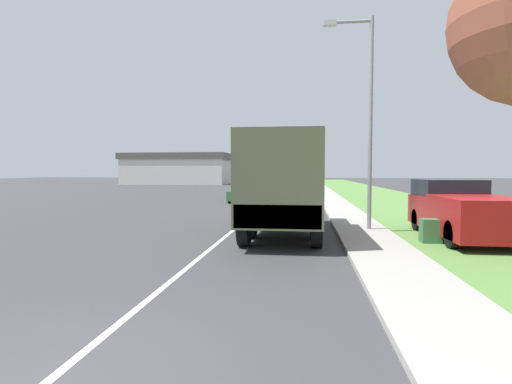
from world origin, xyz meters
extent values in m
plane|color=#38383A|center=(0.00, 40.00, 0.00)|extent=(180.00, 180.00, 0.00)
cube|color=silver|center=(0.00, 40.00, 0.00)|extent=(0.12, 120.00, 0.00)
cube|color=#9E9B93|center=(4.50, 40.00, 0.06)|extent=(1.80, 120.00, 0.12)
cube|color=#56843D|center=(8.90, 40.00, 0.01)|extent=(7.00, 120.00, 0.02)
cube|color=#474C38|center=(1.86, 12.19, 1.65)|extent=(2.31, 1.92, 2.03)
cube|color=#4C5138|center=(1.86, 8.76, 1.91)|extent=(2.31, 4.95, 2.57)
cube|color=#474C38|center=(1.86, 6.34, 0.98)|extent=(2.20, 0.10, 0.60)
cube|color=red|center=(0.99, 6.32, 1.18)|extent=(0.12, 0.06, 0.12)
cube|color=red|center=(2.73, 6.32, 1.18)|extent=(0.12, 0.06, 0.12)
cylinder|color=black|center=(0.85, 12.10, 0.60)|extent=(0.30, 1.20, 1.20)
cylinder|color=black|center=(2.86, 12.10, 0.60)|extent=(0.30, 1.20, 1.20)
cylinder|color=black|center=(0.85, 7.52, 0.60)|extent=(0.30, 1.20, 1.20)
cylinder|color=black|center=(2.86, 7.52, 0.60)|extent=(0.30, 1.20, 1.20)
cylinder|color=black|center=(0.85, 9.01, 0.60)|extent=(0.30, 1.20, 1.20)
cylinder|color=black|center=(2.86, 9.01, 0.60)|extent=(0.30, 1.20, 1.20)
cube|color=#336B3D|center=(-1.56, 23.79, 0.49)|extent=(1.94, 3.92, 0.64)
cube|color=black|center=(-1.56, 23.87, 1.15)|extent=(1.71, 1.76, 0.67)
cylinder|color=black|center=(-2.43, 25.05, 0.32)|extent=(0.20, 0.64, 0.64)
cylinder|color=black|center=(-0.69, 25.05, 0.32)|extent=(0.20, 0.64, 0.64)
cylinder|color=black|center=(-2.43, 22.54, 0.32)|extent=(0.20, 0.64, 0.64)
cylinder|color=black|center=(-0.69, 22.54, 0.32)|extent=(0.20, 0.64, 0.64)
cube|color=tan|center=(-2.00, 35.88, 0.53)|extent=(1.70, 3.93, 0.71)
cube|color=black|center=(-2.00, 35.96, 1.24)|extent=(1.50, 1.77, 0.72)
cylinder|color=black|center=(-2.75, 37.14, 0.32)|extent=(0.20, 0.64, 0.64)
cylinder|color=black|center=(-1.24, 37.14, 0.32)|extent=(0.20, 0.64, 0.64)
cylinder|color=black|center=(-2.75, 34.62, 0.32)|extent=(0.20, 0.64, 0.64)
cylinder|color=black|center=(-1.24, 34.62, 0.32)|extent=(0.20, 0.64, 0.64)
cube|color=#336B3D|center=(-1.61, 49.80, 0.52)|extent=(1.86, 4.20, 0.68)
cube|color=black|center=(-1.61, 49.88, 1.21)|extent=(1.63, 1.89, 0.70)
cylinder|color=black|center=(-2.44, 51.14, 0.32)|extent=(0.20, 0.64, 0.64)
cylinder|color=black|center=(-0.79, 51.14, 0.32)|extent=(0.20, 0.64, 0.64)
cylinder|color=black|center=(-2.44, 48.45, 0.32)|extent=(0.20, 0.64, 0.64)
cylinder|color=black|center=(-0.79, 48.45, 0.32)|extent=(0.20, 0.64, 0.64)
cube|color=#B7BABF|center=(-2.07, 62.36, 0.51)|extent=(1.87, 4.48, 0.68)
cube|color=black|center=(-2.07, 62.45, 1.20)|extent=(1.65, 2.02, 0.70)
cylinder|color=black|center=(-2.91, 63.79, 0.32)|extent=(0.20, 0.64, 0.64)
cylinder|color=black|center=(-1.24, 63.79, 0.32)|extent=(0.20, 0.64, 0.64)
cylinder|color=black|center=(-2.91, 60.92, 0.32)|extent=(0.20, 0.64, 0.64)
cylinder|color=black|center=(-1.24, 60.92, 0.32)|extent=(0.20, 0.64, 0.64)
cube|color=#336B3D|center=(1.78, 73.27, 0.48)|extent=(1.76, 4.33, 0.60)
cube|color=black|center=(1.78, 73.35, 1.09)|extent=(1.55, 1.95, 0.64)
cylinder|color=black|center=(1.00, 74.65, 0.32)|extent=(0.20, 0.64, 0.64)
cylinder|color=black|center=(2.56, 74.65, 0.32)|extent=(0.20, 0.64, 0.64)
cylinder|color=black|center=(1.00, 71.88, 0.32)|extent=(0.20, 0.64, 0.64)
cylinder|color=black|center=(2.56, 71.88, 0.32)|extent=(0.20, 0.64, 0.64)
cube|color=maroon|center=(7.43, 9.47, 0.75)|extent=(2.08, 5.14, 1.01)
cube|color=black|center=(7.43, 10.96, 1.54)|extent=(1.91, 2.16, 0.57)
cube|color=maroon|center=(7.43, 8.39, 1.32)|extent=(2.08, 2.98, 0.12)
cylinder|color=black|center=(6.51, 11.16, 0.40)|extent=(0.24, 0.76, 0.76)
cylinder|color=black|center=(8.35, 11.16, 0.40)|extent=(0.24, 0.76, 0.76)
cylinder|color=black|center=(6.51, 7.77, 0.40)|extent=(0.24, 0.76, 0.76)
cylinder|color=gray|center=(4.75, 10.59, 3.73)|extent=(0.14, 0.14, 7.22)
cylinder|color=gray|center=(4.05, 10.59, 7.19)|extent=(1.40, 0.11, 0.11)
cube|color=#B2B2AD|center=(3.35, 10.59, 7.16)|extent=(0.44, 0.24, 0.16)
cube|color=#3D7042|center=(6.20, 8.62, 0.37)|extent=(0.55, 0.45, 0.70)
cube|color=beige|center=(-18.77, 61.59, 2.05)|extent=(16.93, 8.55, 4.09)
cube|color=#514C47|center=(-18.77, 61.59, 4.60)|extent=(17.61, 8.90, 1.02)
camera|label=1|loc=(2.54, -3.51, 2.10)|focal=28.00mm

